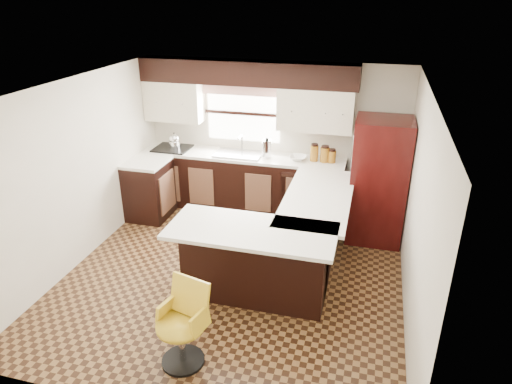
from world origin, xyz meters
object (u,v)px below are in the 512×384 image
(peninsula_return, at_px, (255,263))
(bar_chair, at_px, (180,327))
(refrigerator, at_px, (379,181))
(peninsula_long, at_px, (312,229))

(peninsula_return, height_order, bar_chair, peninsula_return)
(refrigerator, xyz_separation_m, bar_chair, (-1.73, -3.06, -0.46))
(refrigerator, height_order, bar_chair, refrigerator)
(peninsula_return, distance_m, bar_chair, 1.30)
(peninsula_long, height_order, refrigerator, refrigerator)
(peninsula_long, relative_size, peninsula_return, 1.18)
(peninsula_long, xyz_separation_m, refrigerator, (0.80, 0.84, 0.45))
(peninsula_return, relative_size, bar_chair, 1.89)
(peninsula_long, distance_m, bar_chair, 2.40)
(peninsula_long, relative_size, refrigerator, 1.09)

